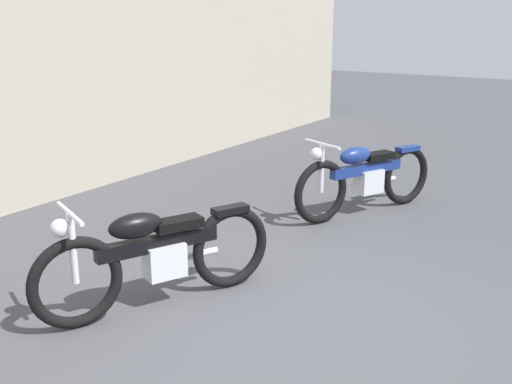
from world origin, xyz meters
TOP-DOWN VIEW (x-y plane):
  - ground_plane at (0.00, 0.00)m, footprint 40.00×40.00m
  - motorcycle_blue at (2.93, 0.75)m, footprint 1.90×0.98m
  - motorcycle_black at (-0.16, 1.16)m, footprint 1.88×0.98m

SIDE VIEW (x-z plane):
  - ground_plane at x=0.00m, z-range 0.00..0.00m
  - motorcycle_black at x=-0.16m, z-range -0.02..0.89m
  - motorcycle_blue at x=2.93m, z-range -0.02..0.90m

